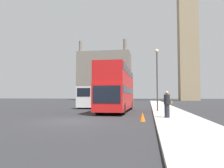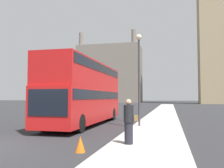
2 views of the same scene
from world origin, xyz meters
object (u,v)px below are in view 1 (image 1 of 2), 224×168
Objects in this scene: pedestrian at (167,104)px; street_lamp at (157,70)px; white_van at (90,97)px; clock_tower at (187,11)px; red_double_decker_bus at (117,88)px.

pedestrian is 0.29× the size of street_lamp.
white_van is 11.00m from street_lamp.
white_van is at bearing -110.92° from clock_tower.
white_van is 0.95× the size of street_lamp.
clock_tower is 73.63m from street_lamp.
pedestrian is at bearing -100.83° from clock_tower.
street_lamp is (8.37, -6.68, 2.51)m from white_van.
street_lamp is at bearing -38.57° from white_van.
white_van is 3.24× the size of pedestrian.
red_double_decker_bus is 1.92× the size of street_lamp.
clock_tower is at bearing 74.38° from red_double_decker_bus.
clock_tower reaches higher than street_lamp.
red_double_decker_bus is at bearing -105.62° from clock_tower.
red_double_decker_bus is 6.55× the size of pedestrian.
white_van is 15.66m from pedestrian.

